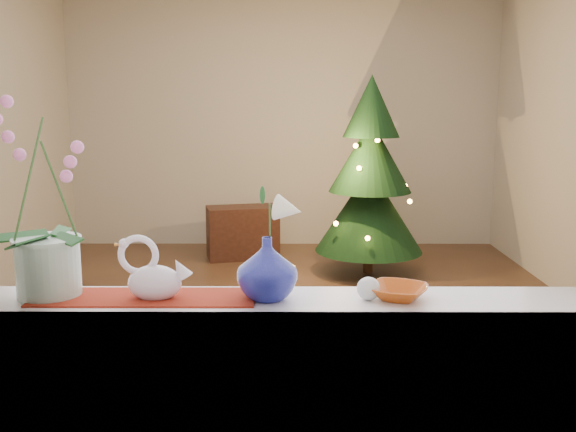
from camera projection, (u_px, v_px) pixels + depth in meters
name	position (u px, v px, depth m)	size (l,w,h in m)	color
ground	(279.00, 322.00, 4.52)	(5.00, 5.00, 0.00)	#392217
wall_back	(283.00, 118.00, 6.74)	(4.50, 0.10, 2.70)	#BDB4A5
wall_front	(262.00, 166.00, 1.82)	(4.50, 0.10, 2.70)	#BDB4A5
windowsill	(265.00, 304.00, 2.02)	(2.20, 0.26, 0.04)	white
window_frame	(262.00, 40.00, 1.78)	(2.22, 0.06, 1.60)	white
runner	(145.00, 297.00, 2.02)	(0.70, 0.20, 0.01)	maroon
orchid_pot	(44.00, 199.00, 1.99)	(0.22, 0.22, 0.63)	white
swan	(154.00, 269.00, 1.99)	(0.23, 0.11, 0.19)	silver
blue_vase	(267.00, 264.00, 1.99)	(0.22, 0.22, 0.23)	navy
lily	(267.00, 200.00, 1.96)	(0.13, 0.07, 0.17)	silver
paperweight	(368.00, 289.00, 2.00)	(0.07, 0.07, 0.07)	silver
amber_dish	(398.00, 293.00, 2.01)	(0.15, 0.15, 0.04)	#AA4510
xmas_tree	(370.00, 176.00, 5.66)	(0.96, 0.96, 1.76)	black
side_table	(243.00, 232.00, 6.31)	(0.68, 0.34, 0.51)	black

